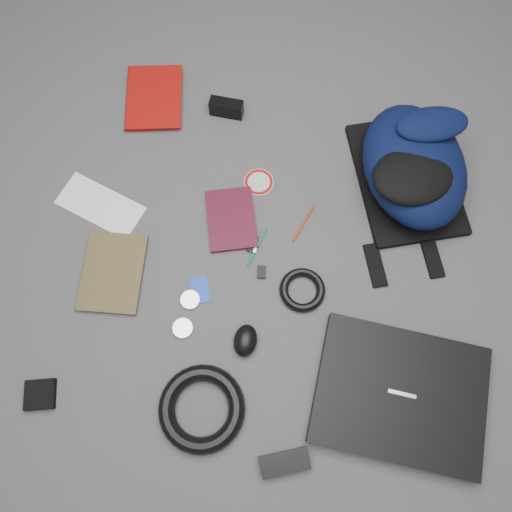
# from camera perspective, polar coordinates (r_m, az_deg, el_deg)

# --- Properties ---
(ground) EXTENTS (4.00, 4.00, 0.00)m
(ground) POSITION_cam_1_polar(r_m,az_deg,el_deg) (1.36, -0.00, -0.27)
(ground) COLOR #4F4F51
(ground) RESTS_ON ground
(backpack) EXTENTS (0.40, 0.49, 0.18)m
(backpack) POSITION_cam_1_polar(r_m,az_deg,el_deg) (1.45, 17.61, 9.83)
(backpack) COLOR black
(backpack) RESTS_ON ground
(laptop) EXTENTS (0.44, 0.36, 0.04)m
(laptop) POSITION_cam_1_polar(r_m,az_deg,el_deg) (1.32, 16.11, -14.95)
(laptop) COLOR black
(laptop) RESTS_ON ground
(textbook_red) EXTENTS (0.20, 0.25, 0.02)m
(textbook_red) POSITION_cam_1_polar(r_m,az_deg,el_deg) (1.64, -14.62, 17.01)
(textbook_red) COLOR #8D0908
(textbook_red) RESTS_ON ground
(comic_book) EXTENTS (0.17, 0.23, 0.02)m
(comic_book) POSITION_cam_1_polar(r_m,az_deg,el_deg) (1.42, -19.17, -1.55)
(comic_book) COLOR #A28C0B
(comic_book) RESTS_ON ground
(envelope) EXTENTS (0.27, 0.19, 0.00)m
(envelope) POSITION_cam_1_polar(r_m,az_deg,el_deg) (1.49, -17.36, 5.53)
(envelope) COLOR white
(envelope) RESTS_ON ground
(dvd_case) EXTENTS (0.17, 0.21, 0.01)m
(dvd_case) POSITION_cam_1_polar(r_m,az_deg,el_deg) (1.40, -2.85, 4.22)
(dvd_case) COLOR #3B0B1A
(dvd_case) RESTS_ON ground
(compact_camera) EXTENTS (0.10, 0.04, 0.06)m
(compact_camera) POSITION_cam_1_polar(r_m,az_deg,el_deg) (1.55, -3.40, 16.54)
(compact_camera) COLOR black
(compact_camera) RESTS_ON ground
(sticker_disc) EXTENTS (0.11, 0.11, 0.00)m
(sticker_disc) POSITION_cam_1_polar(r_m,az_deg,el_deg) (1.45, 0.32, 8.44)
(sticker_disc) COLOR silver
(sticker_disc) RESTS_ON ground
(pen_teal) EXTENTS (0.05, 0.12, 0.01)m
(pen_teal) POSITION_cam_1_polar(r_m,az_deg,el_deg) (1.37, 0.16, 1.03)
(pen_teal) COLOR #0C6F64
(pen_teal) RESTS_ON ground
(pen_red) EXTENTS (0.06, 0.12, 0.01)m
(pen_red) POSITION_cam_1_polar(r_m,az_deg,el_deg) (1.40, 5.48, 3.77)
(pen_red) COLOR #BA340E
(pen_red) RESTS_ON ground
(id_badge) EXTENTS (0.07, 0.09, 0.00)m
(id_badge) POSITION_cam_1_polar(r_m,az_deg,el_deg) (1.35, -6.44, -3.87)
(id_badge) COLOR blue
(id_badge) RESTS_ON ground
(usb_black) EXTENTS (0.03, 0.05, 0.01)m
(usb_black) POSITION_cam_1_polar(r_m,az_deg,el_deg) (1.37, -0.40, 1.39)
(usb_black) COLOR black
(usb_black) RESTS_ON ground
(usb_silver) EXTENTS (0.02, 0.04, 0.01)m
(usb_silver) POSITION_cam_1_polar(r_m,az_deg,el_deg) (1.37, -0.26, 1.18)
(usb_silver) COLOR #A3A3A5
(usb_silver) RESTS_ON ground
(key_fob) EXTENTS (0.02, 0.04, 0.01)m
(key_fob) POSITION_cam_1_polar(r_m,az_deg,el_deg) (1.35, 0.62, -1.85)
(key_fob) COLOR black
(key_fob) RESTS_ON ground
(mouse) EXTENTS (0.06, 0.09, 0.04)m
(mouse) POSITION_cam_1_polar(r_m,az_deg,el_deg) (1.29, -1.22, -9.63)
(mouse) COLOR black
(mouse) RESTS_ON ground
(headphone_left) EXTENTS (0.06, 0.06, 0.01)m
(headphone_left) POSITION_cam_1_polar(r_m,az_deg,el_deg) (1.34, -7.53, -5.00)
(headphone_left) COLOR silver
(headphone_left) RESTS_ON ground
(headphone_right) EXTENTS (0.07, 0.07, 0.01)m
(headphone_right) POSITION_cam_1_polar(r_m,az_deg,el_deg) (1.32, -8.36, -8.17)
(headphone_right) COLOR silver
(headphone_right) RESTS_ON ground
(cable_coil) EXTENTS (0.16, 0.16, 0.02)m
(cable_coil) POSITION_cam_1_polar(r_m,az_deg,el_deg) (1.33, 5.32, -3.88)
(cable_coil) COLOR black
(cable_coil) RESTS_ON ground
(power_brick) EXTENTS (0.13, 0.08, 0.03)m
(power_brick) POSITION_cam_1_polar(r_m,az_deg,el_deg) (1.28, 3.28, -22.48)
(power_brick) COLOR black
(power_brick) RESTS_ON ground
(power_cord_coil) EXTENTS (0.28, 0.28, 0.04)m
(power_cord_coil) POSITION_cam_1_polar(r_m,az_deg,el_deg) (1.28, -6.22, -16.95)
(power_cord_coil) COLOR black
(power_cord_coil) RESTS_ON ground
(pouch) EXTENTS (0.09, 0.09, 0.02)m
(pouch) POSITION_cam_1_polar(r_m,az_deg,el_deg) (1.39, -23.44, -14.32)
(pouch) COLOR black
(pouch) RESTS_ON ground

